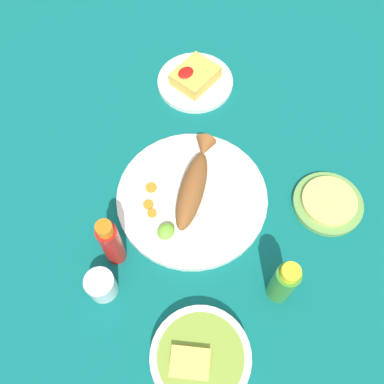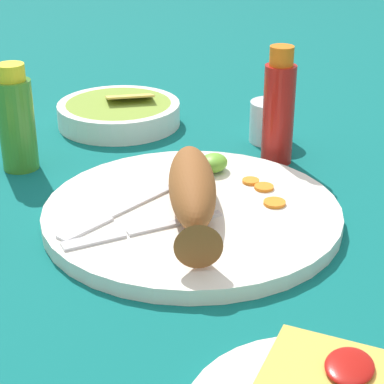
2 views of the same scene
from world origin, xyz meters
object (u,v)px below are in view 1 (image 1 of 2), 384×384
fork_far (232,198)px  main_plate (192,198)px  hot_sauce_bottle_red (111,243)px  fork_near (226,180)px  hot_sauce_bottle_green (284,283)px  salt_cup (102,286)px  tortilla_plate (328,203)px  guacamole_bowl (200,358)px  fried_fish (194,184)px  side_plate_fries (195,82)px

fork_far → main_plate: bearing=144.4°
fork_far → hot_sauce_bottle_red: (0.27, -0.11, 0.06)m
fork_near → hot_sauce_bottle_red: size_ratio=0.90×
hot_sauce_bottle_red → hot_sauce_bottle_green: (-0.16, 0.32, -0.01)m
fork_near → salt_cup: (0.37, -0.04, 0.01)m
main_plate → fork_far: fork_far is taller
tortilla_plate → guacamole_bowl: bearing=-1.4°
fork_far → tortilla_plate: size_ratio=1.10×
hot_sauce_bottle_red → salt_cup: hot_sauce_bottle_red is taller
fork_near → hot_sauce_bottle_green: size_ratio=1.00×
fried_fish → side_plate_fries: size_ratio=1.17×
fried_fish → fork_near: 0.09m
fried_fish → guacamole_bowl: fried_fish is taller
hot_sauce_bottle_green → guacamole_bowl: 0.22m
fork_far → tortilla_plate: bearing=-34.4°
fork_near → salt_cup: 0.37m
fried_fish → tortilla_plate: fried_fish is taller
guacamole_bowl → main_plate: bearing=-137.1°
hot_sauce_bottle_red → side_plate_fries: hot_sauce_bottle_red is taller
main_plate → salt_cup: 0.29m
side_plate_fries → tortilla_plate: 0.48m
fork_far → hot_sauce_bottle_green: size_ratio=1.21×
fried_fish → hot_sauce_bottle_red: (0.23, -0.03, 0.03)m
hot_sauce_bottle_red → fried_fish: bearing=172.5°
hot_sauce_bottle_green → salt_cup: hot_sauce_bottle_green is taller
salt_cup → guacamole_bowl: salt_cup is taller
fork_near → guacamole_bowl: bearing=-108.5°
salt_cup → guacamole_bowl: size_ratio=0.32×
hot_sauce_bottle_green → side_plate_fries: (-0.33, -0.51, -0.06)m
tortilla_plate → salt_cup: bearing=-28.2°
fork_near → guacamole_bowl: (0.35, 0.21, 0.00)m
fried_fish → guacamole_bowl: (0.28, 0.25, -0.03)m
main_plate → fork_near: fork_near is taller
main_plate → guacamole_bowl: size_ratio=1.80×
salt_cup → main_plate: bearing=179.0°
fried_fish → hot_sauce_bottle_green: (0.07, 0.29, 0.02)m
hot_sauce_bottle_red → tortilla_plate: (-0.41, 0.29, -0.07)m
fried_fish → hot_sauce_bottle_green: size_ratio=1.63×
fried_fish → salt_cup: size_ratio=3.88×
fork_near → hot_sauce_bottle_green: (0.13, 0.25, 0.05)m
fork_far → salt_cup: bearing=-175.4°
main_plate → guacamole_bowl: guacamole_bowl is taller
tortilla_plate → hot_sauce_bottle_green: bearing=6.8°
fork_near → fork_far: bearing=-86.3°
fried_fish → fork_far: (-0.04, 0.08, -0.03)m
main_plate → hot_sauce_bottle_green: hot_sauce_bottle_green is taller
main_plate → fork_near: size_ratio=2.38×
hot_sauce_bottle_red → hot_sauce_bottle_green: 0.36m
main_plate → guacamole_bowl: 0.36m
main_plate → side_plate_fries: main_plate is taller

